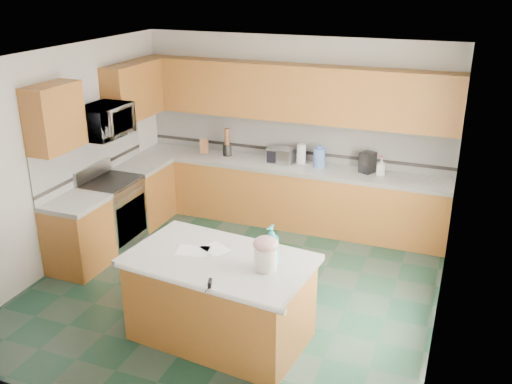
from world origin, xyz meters
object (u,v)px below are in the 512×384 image
at_px(island_base, 220,301).
at_px(knife_block, 204,146).
at_px(toaster_oven, 281,155).
at_px(island_top, 219,260).
at_px(coffee_maker, 368,162).
at_px(treat_jar, 265,258).
at_px(soap_bottle_island, 271,246).

relative_size(island_base, knife_block, 7.46).
distance_m(island_base, toaster_oven, 3.08).
relative_size(island_top, coffee_maker, 6.19).
relative_size(toaster_oven, coffee_maker, 1.30).
distance_m(island_base, knife_block, 3.45).
relative_size(knife_block, coffee_maker, 0.78).
bearing_deg(toaster_oven, treat_jar, -71.46).
bearing_deg(soap_bottle_island, treat_jar, -98.07).
relative_size(island_base, island_top, 0.94).
height_order(knife_block, coffee_maker, coffee_maker).
height_order(soap_bottle_island, coffee_maker, soap_bottle_island).
distance_m(island_base, soap_bottle_island, 0.88).
bearing_deg(treat_jar, coffee_maker, 65.55).
bearing_deg(treat_jar, soap_bottle_island, 54.07).
xyz_separation_m(treat_jar, soap_bottle_island, (0.03, 0.08, 0.10)).
bearing_deg(toaster_oven, coffee_maker, 3.65).
xyz_separation_m(island_top, soap_bottle_island, (0.53, 0.03, 0.24)).
bearing_deg(soap_bottle_island, knife_block, 136.18).
xyz_separation_m(island_top, coffee_maker, (0.87, 3.02, 0.18)).
distance_m(knife_block, coffee_maker, 2.49).
height_order(island_base, treat_jar, treat_jar).
bearing_deg(coffee_maker, knife_block, -155.46).
relative_size(island_base, treat_jar, 7.50).
distance_m(treat_jar, soap_bottle_island, 0.13).
xyz_separation_m(island_top, knife_block, (-1.62, 2.99, 0.14)).
xyz_separation_m(soap_bottle_island, coffee_maker, (0.34, 2.99, -0.06)).
height_order(island_top, treat_jar, treat_jar).
bearing_deg(island_top, knife_block, 124.40).
bearing_deg(island_base, knife_block, 124.40).
height_order(island_base, coffee_maker, coffee_maker).
height_order(island_top, knife_block, knife_block).
bearing_deg(island_base, coffee_maker, 79.99).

